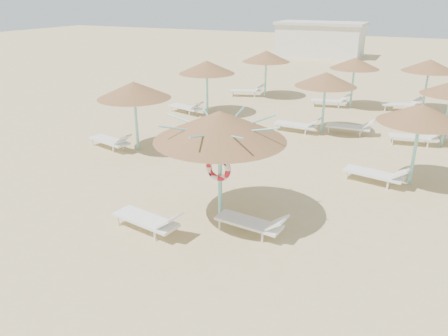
% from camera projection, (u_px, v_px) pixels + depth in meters
% --- Properties ---
extents(ground, '(120.00, 120.00, 0.00)m').
position_uv_depth(ground, '(220.00, 227.00, 11.68)').
color(ground, tan).
rests_on(ground, ground).
extents(main_palapa, '(3.44, 3.44, 3.08)m').
position_uv_depth(main_palapa, '(220.00, 126.00, 11.07)').
color(main_palapa, '#7CD8D6').
rests_on(main_palapa, ground).
extents(lounger_main_a, '(2.10, 0.94, 0.74)m').
position_uv_depth(lounger_main_a, '(149.00, 220.00, 11.31)').
color(lounger_main_a, white).
rests_on(lounger_main_a, ground).
extents(lounger_main_b, '(1.96, 0.76, 0.69)m').
position_uv_depth(lounger_main_b, '(253.00, 223.00, 11.22)').
color(lounger_main_b, white).
rests_on(lounger_main_b, ground).
extents(palapa_field, '(19.66, 14.28, 2.71)m').
position_uv_depth(palapa_field, '(327.00, 79.00, 19.27)').
color(palapa_field, '#7CD8D6').
rests_on(palapa_field, ground).
extents(service_hut, '(8.40, 4.40, 3.25)m').
position_uv_depth(service_hut, '(320.00, 39.00, 42.82)').
color(service_hut, silver).
rests_on(service_hut, ground).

